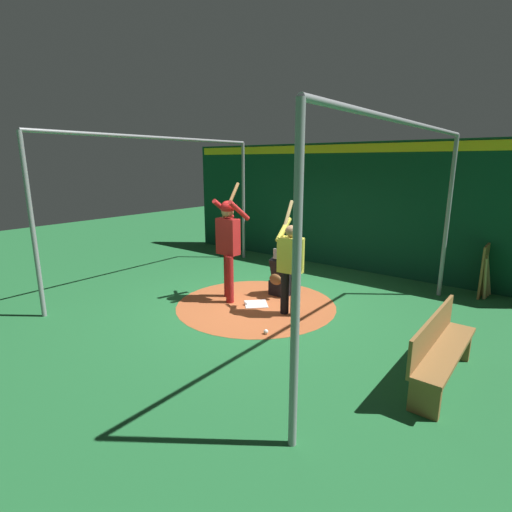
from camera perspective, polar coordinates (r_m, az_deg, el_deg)
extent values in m
plane|color=#216633|center=(7.43, 0.00, -7.13)|extent=(25.73, 25.73, 0.00)
cylinder|color=#AD562D|center=(7.43, 0.00, -7.11)|extent=(3.00, 3.00, 0.01)
cube|color=white|center=(7.43, 0.00, -7.05)|extent=(0.59, 0.59, 0.01)
cylinder|color=maroon|center=(7.42, -3.87, -3.47)|extent=(0.15, 0.15, 0.92)
cylinder|color=maroon|center=(7.76, -4.18, -2.70)|extent=(0.15, 0.15, 0.92)
cube|color=#B21E1E|center=(7.40, -4.13, 2.87)|extent=(0.22, 0.44, 0.69)
cylinder|color=#B21E1E|center=(7.27, -2.50, 6.65)|extent=(0.55, 0.09, 0.42)
cylinder|color=#B21E1E|center=(7.53, -4.81, 6.86)|extent=(0.55, 0.09, 0.42)
sphere|color=#9E704C|center=(7.33, -4.20, 6.56)|extent=(0.24, 0.24, 0.24)
sphere|color=#A51414|center=(7.32, -4.20, 7.06)|extent=(0.26, 0.26, 0.26)
cylinder|color=olive|center=(7.56, -3.83, 7.88)|extent=(0.54, 0.06, 0.73)
cube|color=black|center=(7.96, 3.83, -4.57)|extent=(0.40, 0.40, 0.30)
cube|color=black|center=(7.82, 3.71, -2.00)|extent=(0.31, 0.40, 0.49)
sphere|color=beige|center=(7.72, 3.67, 0.41)|extent=(0.23, 0.23, 0.23)
cube|color=gray|center=(7.64, 3.23, 0.28)|extent=(0.03, 0.21, 0.21)
ellipsoid|color=brown|center=(7.60, 2.87, -3.45)|extent=(0.12, 0.28, 0.22)
cylinder|color=black|center=(6.83, 5.70, -5.65)|extent=(0.15, 0.15, 0.78)
cylinder|color=black|center=(6.92, 4.23, -5.36)|extent=(0.15, 0.15, 0.78)
cube|color=gold|center=(6.68, 5.08, 0.13)|extent=(0.25, 0.44, 0.61)
cylinder|color=gold|center=(6.58, 6.64, 0.31)|extent=(0.09, 0.09, 0.52)
cylinder|color=gold|center=(6.78, 4.06, 3.89)|extent=(0.46, 0.13, 0.40)
sphere|color=#9E704C|center=(6.59, 5.16, 3.66)|extent=(0.20, 0.20, 0.20)
cylinder|color=tan|center=(6.83, 4.41, 4.95)|extent=(0.47, 0.10, 0.74)
cube|color=#0C3D26|center=(10.06, 12.74, 7.10)|extent=(0.20, 9.73, 3.10)
cube|color=yellow|center=(9.91, 12.89, 15.10)|extent=(0.03, 9.54, 0.20)
cylinder|color=gray|center=(10.76, -1.86, 7.91)|extent=(0.08, 0.08, 3.13)
cylinder|color=gray|center=(7.48, -29.92, 3.57)|extent=(0.08, 0.08, 3.13)
cylinder|color=gray|center=(8.45, 26.25, 4.94)|extent=(0.08, 0.08, 3.13)
cylinder|color=gray|center=(3.40, 5.88, -4.87)|extent=(0.08, 0.08, 3.13)
cylinder|color=gray|center=(8.80, -13.95, 16.45)|extent=(5.47, 0.07, 0.07)
cylinder|color=gray|center=(5.75, 21.79, 17.61)|extent=(5.47, 0.07, 0.07)
cube|color=olive|center=(9.09, 30.51, -1.71)|extent=(0.82, 0.04, 1.05)
cylinder|color=olive|center=(9.41, 31.08, -1.83)|extent=(0.06, 0.17, 0.89)
cylinder|color=tan|center=(9.29, 30.98, -1.96)|extent=(0.06, 0.18, 0.90)
cylinder|color=tan|center=(9.18, 30.86, -2.27)|extent=(0.06, 0.20, 0.85)
cylinder|color=tan|center=(9.07, 30.75, -2.49)|extent=(0.06, 0.17, 0.84)
cylinder|color=olive|center=(8.95, 30.65, -2.59)|extent=(0.06, 0.14, 0.86)
cylinder|color=tan|center=(8.84, 30.53, -2.91)|extent=(0.06, 0.12, 0.82)
cube|color=olive|center=(5.32, 25.95, -12.39)|extent=(1.82, 0.36, 0.05)
cube|color=olive|center=(5.26, 24.49, -9.85)|extent=(1.82, 0.04, 0.40)
cube|color=olive|center=(6.13, 27.39, -11.42)|extent=(0.08, 0.32, 0.40)
cube|color=olive|center=(4.74, 23.44, -18.54)|extent=(0.08, 0.32, 0.40)
sphere|color=white|center=(6.22, 1.46, -11.01)|extent=(0.07, 0.07, 0.07)
sphere|color=white|center=(7.39, -1.48, -6.91)|extent=(0.07, 0.07, 0.07)
sphere|color=white|center=(7.94, 5.72, -5.50)|extent=(0.07, 0.07, 0.07)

